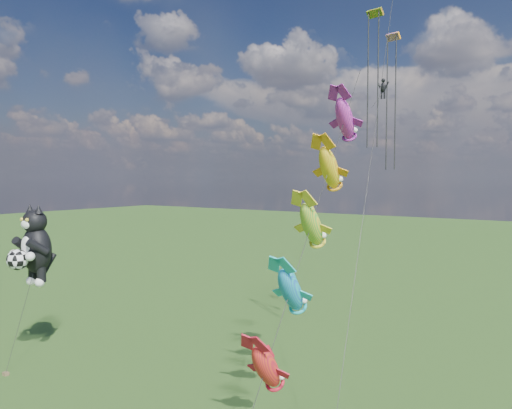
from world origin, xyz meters
The scene contains 4 objects.
ground centered at (0.00, 0.00, 0.00)m, with size 300.00×300.00×0.00m, color #16380E.
cat_kite_rig centered at (-6.22, 2.99, 8.45)m, with size 2.75×4.28×11.36m.
fish_windsock_rig centered at (15.75, 3.71, 11.02)m, with size 1.67×15.94×19.62m.
parafoil_rig centered at (14.99, 15.05, 19.43)m, with size 4.10×17.19×26.39m.
Camera 1 is at (26.87, -17.35, 13.30)m, focal length 35.00 mm.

